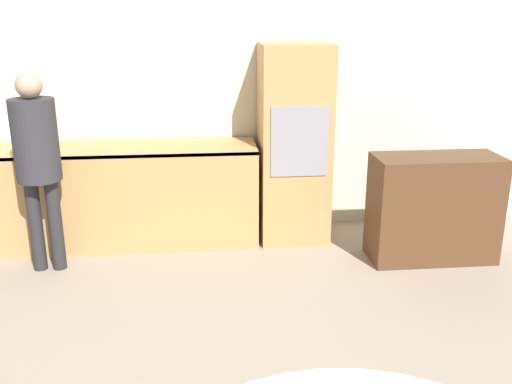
% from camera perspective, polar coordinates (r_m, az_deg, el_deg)
% --- Properties ---
extents(wall_back, '(6.64, 0.05, 2.60)m').
position_cam_1_polar(wall_back, '(5.34, -3.25, 9.85)').
color(wall_back, beige).
rests_on(wall_back, ground_plane).
extents(kitchen_counter, '(2.73, 0.60, 0.89)m').
position_cam_1_polar(kitchen_counter, '(5.26, -15.04, -0.26)').
color(kitchen_counter, tan).
rests_on(kitchen_counter, ground_plane).
extents(oven_unit, '(0.61, 0.59, 1.76)m').
position_cam_1_polar(oven_unit, '(5.15, 3.79, 4.79)').
color(oven_unit, tan).
rests_on(oven_unit, ground_plane).
extents(sideboard, '(1.04, 0.45, 0.90)m').
position_cam_1_polar(sideboard, '(5.00, 17.32, -1.55)').
color(sideboard, '#51331E').
rests_on(sideboard, ground_plane).
extents(person_standing, '(0.34, 0.34, 1.60)m').
position_cam_1_polar(person_standing, '(4.72, -21.07, 3.75)').
color(person_standing, '#262628').
rests_on(person_standing, ground_plane).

